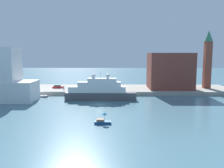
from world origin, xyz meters
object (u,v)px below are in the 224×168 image
at_px(large_yacht, 100,91).
at_px(mooring_bollard, 112,90).
at_px(work_barge, 42,96).
at_px(bell_tower, 208,57).
at_px(harbor_building, 170,71).
at_px(person_figure, 64,88).
at_px(small_motorboat, 103,120).
at_px(parked_car, 58,87).

xyz_separation_m(large_yacht, mooring_bollard, (4.45, 10.14, -1.28)).
height_order(work_barge, mooring_bollard, mooring_bollard).
height_order(work_barge, bell_tower, bell_tower).
bearing_deg(work_barge, mooring_bollard, 10.77).
relative_size(harbor_building, person_figure, 11.15).
distance_m(large_yacht, bell_tower, 50.63).
height_order(small_motorboat, mooring_bollard, small_motorboat).
relative_size(bell_tower, parked_car, 5.41).
height_order(large_yacht, work_barge, large_yacht).
bearing_deg(mooring_bollard, bell_tower, 13.21).
distance_m(bell_tower, person_figure, 62.38).
bearing_deg(bell_tower, small_motorboat, -131.20).
height_order(work_barge, parked_car, parked_car).
bearing_deg(mooring_bollard, small_motorboat, -92.82).
xyz_separation_m(parked_car, person_figure, (3.73, -5.07, 0.19)).
bearing_deg(work_barge, parked_car, 78.63).
bearing_deg(bell_tower, person_figure, -174.36).
distance_m(work_barge, person_figure, 10.94).
xyz_separation_m(harbor_building, person_figure, (-44.50, -4.69, -6.85)).
relative_size(work_barge, mooring_bollard, 5.33).
xyz_separation_m(large_yacht, small_motorboat, (2.53, -28.97, -2.36)).
distance_m(harbor_building, mooring_bollard, 26.75).
bearing_deg(work_barge, bell_tower, 12.25).
bearing_deg(mooring_bollard, large_yacht, -113.72).
relative_size(large_yacht, mooring_bollard, 33.09).
xyz_separation_m(small_motorboat, harbor_building, (26.33, 47.34, 8.30)).
relative_size(small_motorboat, mooring_bollard, 5.16).
distance_m(parked_car, person_figure, 6.30).
height_order(small_motorboat, harbor_building, harbor_building).
bearing_deg(parked_car, harbor_building, -0.46).
relative_size(small_motorboat, parked_car, 0.86).
xyz_separation_m(large_yacht, work_barge, (-22.12, 5.08, -2.87)).
xyz_separation_m(bell_tower, person_figure, (-60.77, -6.00, -12.73)).
bearing_deg(person_figure, harbor_building, 6.01).
height_order(parked_car, mooring_bollard, parked_car).
distance_m(small_motorboat, parked_car, 52.52).
height_order(large_yacht, mooring_bollard, large_yacht).
relative_size(large_yacht, parked_car, 5.50).
bearing_deg(work_barge, small_motorboat, -54.10).
relative_size(work_barge, bell_tower, 0.16).
xyz_separation_m(large_yacht, harbor_building, (28.86, 18.37, 5.93)).
xyz_separation_m(large_yacht, person_figure, (-15.64, 13.69, -0.91)).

